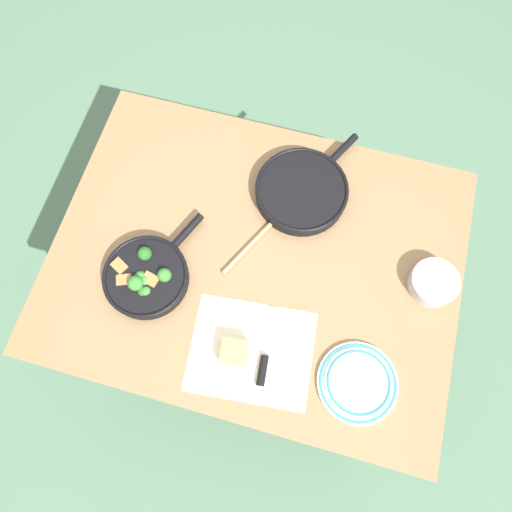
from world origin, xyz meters
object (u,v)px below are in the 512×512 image
(wooden_spoon, at_px, (270,225))
(prep_bowl_steel, at_px, (433,283))
(cheese_block, at_px, (235,352))
(skillet_broccoli, at_px, (146,276))
(grater_knife, at_px, (265,357))
(skillet_eggs, at_px, (302,191))
(dinner_plate_stack, at_px, (358,383))

(wooden_spoon, distance_m, prep_bowl_steel, 0.52)
(prep_bowl_steel, bearing_deg, cheese_block, -145.45)
(prep_bowl_steel, bearing_deg, skillet_broccoli, -165.85)
(grater_knife, xyz_separation_m, prep_bowl_steel, (0.43, 0.34, 0.02))
(cheese_block, xyz_separation_m, prep_bowl_steel, (0.51, 0.35, -0.00))
(grater_knife, distance_m, prep_bowl_steel, 0.55)
(grater_knife, height_order, prep_bowl_steel, prep_bowl_steel)
(skillet_eggs, xyz_separation_m, dinner_plate_stack, (0.29, -0.53, -0.01))
(grater_knife, bearing_deg, wooden_spoon, 7.36)
(cheese_block, bearing_deg, wooden_spoon, 90.84)
(skillet_broccoli, height_order, wooden_spoon, skillet_broccoli)
(skillet_eggs, relative_size, cheese_block, 4.79)
(skillet_eggs, bearing_deg, wooden_spoon, 179.67)
(grater_knife, bearing_deg, skillet_eggs, -3.35)
(grater_knife, distance_m, dinner_plate_stack, 0.27)
(wooden_spoon, relative_size, prep_bowl_steel, 2.23)
(skillet_eggs, bearing_deg, prep_bowl_steel, -85.84)
(prep_bowl_steel, bearing_deg, dinner_plate_stack, -114.91)
(skillet_eggs, relative_size, dinner_plate_stack, 1.73)
(grater_knife, xyz_separation_m, cheese_block, (-0.09, -0.01, 0.02))
(cheese_block, bearing_deg, grater_knife, 7.79)
(skillet_eggs, distance_m, wooden_spoon, 0.15)
(grater_knife, relative_size, dinner_plate_stack, 1.01)
(cheese_block, height_order, dinner_plate_stack, cheese_block)
(skillet_eggs, distance_m, prep_bowl_steel, 0.49)
(wooden_spoon, xyz_separation_m, dinner_plate_stack, (0.36, -0.40, 0.00))
(skillet_broccoli, distance_m, grater_knife, 0.42)
(skillet_broccoli, xyz_separation_m, cheese_block, (0.32, -0.14, -0.00))
(prep_bowl_steel, bearing_deg, skillet_eggs, 156.81)
(dinner_plate_stack, relative_size, prep_bowl_steel, 1.59)
(grater_knife, height_order, dinner_plate_stack, dinner_plate_stack)
(cheese_block, bearing_deg, prep_bowl_steel, 34.55)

